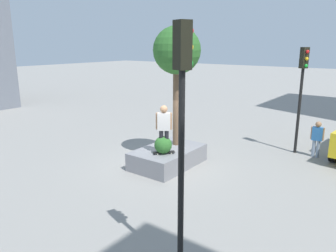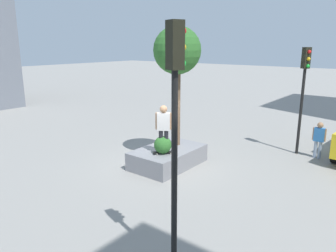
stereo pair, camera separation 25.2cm
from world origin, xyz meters
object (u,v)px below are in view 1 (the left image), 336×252
at_px(traffic_light_median, 302,82).
at_px(bystander_watching, 317,137).
at_px(plaza_tree, 177,52).
at_px(traffic_light_corner, 182,113).
at_px(planter_ledge, 168,157).
at_px(skateboarder, 164,125).
at_px(skateboard, 164,152).

bearing_deg(traffic_light_median, bystander_watching, 84.53).
relative_size(plaza_tree, traffic_light_corner, 0.92).
xyz_separation_m(traffic_light_median, bystander_watching, (0.08, 0.84, -2.18)).
height_order(planter_ledge, skateboarder, skateboarder).
height_order(traffic_light_corner, bystander_watching, traffic_light_corner).
height_order(planter_ledge, traffic_light_median, traffic_light_median).
bearing_deg(traffic_light_corner, traffic_light_median, -177.72).
xyz_separation_m(skateboard, traffic_light_corner, (4.19, 3.65, 2.65)).
relative_size(planter_ledge, skateboarder, 1.65).
bearing_deg(bystander_watching, traffic_light_median, -95.47).
height_order(skateboard, skateboarder, skateboarder).
bearing_deg(traffic_light_median, plaza_tree, -42.50).
distance_m(planter_ledge, skateboard, 0.75).
relative_size(skateboard, traffic_light_corner, 0.15).
bearing_deg(plaza_tree, bystander_watching, 130.92).
bearing_deg(skateboard, plaza_tree, -165.45).
bearing_deg(traffic_light_corner, planter_ledge, -140.73).
relative_size(traffic_light_median, bystander_watching, 2.93).
bearing_deg(skateboard, traffic_light_corner, 41.07).
xyz_separation_m(traffic_light_corner, traffic_light_median, (-9.34, -0.37, -0.32)).
bearing_deg(planter_ledge, traffic_light_corner, 39.27).
relative_size(skateboarder, traffic_light_corner, 0.35).
height_order(traffic_light_median, bystander_watching, traffic_light_median).
height_order(traffic_light_corner, traffic_light_median, traffic_light_corner).
bearing_deg(planter_ledge, traffic_light_median, 142.29).
bearing_deg(skateboard, traffic_light_median, 147.51).
bearing_deg(plaza_tree, skateboarder, 14.55).
bearing_deg(plaza_tree, planter_ledge, 5.89).
bearing_deg(bystander_watching, plaza_tree, -49.08).
relative_size(planter_ledge, traffic_light_corner, 0.57).
bearing_deg(bystander_watching, planter_ledge, -44.24).
relative_size(plaza_tree, bystander_watching, 3.01).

